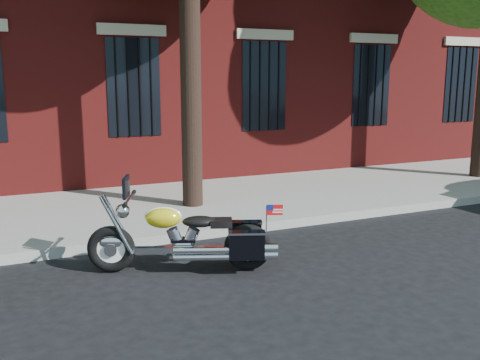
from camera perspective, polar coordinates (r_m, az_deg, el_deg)
name	(u,v)px	position (r m, az deg, el deg)	size (l,w,h in m)	color
ground	(230,268)	(6.97, -1.03, -9.39)	(120.00, 120.00, 0.00)	black
curb	(195,234)	(8.17, -4.85, -5.79)	(40.00, 0.16, 0.15)	gray
sidewalk	(161,207)	(9.90, -8.46, -2.87)	(40.00, 3.60, 0.15)	gray
motorcycle	(189,240)	(6.76, -5.41, -6.38)	(2.20, 1.28, 1.22)	black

